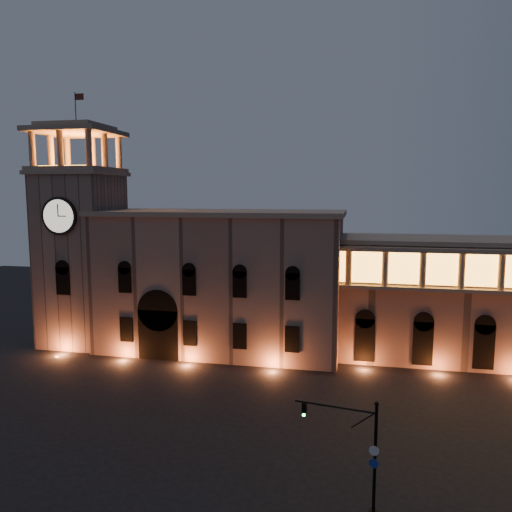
# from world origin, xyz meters

# --- Properties ---
(ground) EXTENTS (160.00, 160.00, 0.00)m
(ground) POSITION_xyz_m (0.00, 0.00, 0.00)
(ground) COLOR black
(ground) RESTS_ON ground
(government_building) EXTENTS (30.80, 12.80, 17.60)m
(government_building) POSITION_xyz_m (-2.08, 21.93, 8.77)
(government_building) COLOR #8C6B5B
(government_building) RESTS_ON ground
(clock_tower) EXTENTS (9.80, 9.80, 32.40)m
(clock_tower) POSITION_xyz_m (-20.50, 20.98, 12.50)
(clock_tower) COLOR #8C6B5B
(clock_tower) RESTS_ON ground
(colonnade_wing) EXTENTS (40.60, 11.50, 14.50)m
(colonnade_wing) POSITION_xyz_m (32.00, 23.92, 7.33)
(colonnade_wing) COLOR #866656
(colonnade_wing) RESTS_ON ground
(traffic_light) EXTENTS (5.31, 1.20, 7.36)m
(traffic_light) POSITION_xyz_m (15.44, -8.35, 3.87)
(traffic_light) COLOR black
(traffic_light) RESTS_ON ground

